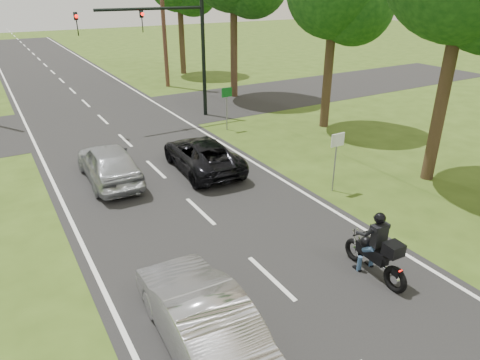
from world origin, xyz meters
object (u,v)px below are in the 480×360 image
silver_sedan (200,316)px  silver_suv (109,163)px  motorcycle_rider (378,252)px  sign_green (227,98)px  utility_pole_far (163,10)px  sign_white (337,148)px  dark_suv (202,155)px  traffic_signal (169,40)px

silver_sedan → silver_suv: size_ratio=0.99×
motorcycle_rider → sign_green: 12.52m
silver_suv → utility_pole_far: bearing=-118.4°
motorcycle_rider → silver_suv: bearing=116.8°
motorcycle_rider → sign_green: size_ratio=0.97×
utility_pole_far → sign_white: (-1.50, -19.02, -3.49)m
silver_sedan → sign_green: size_ratio=1.97×
motorcycle_rider → silver_suv: motorcycle_rider is taller
motorcycle_rider → utility_pole_far: size_ratio=0.21×
dark_suv → traffic_signal: (1.74, 6.93, 3.51)m
motorcycle_rider → traffic_signal: traffic_signal is taller
motorcycle_rider → sign_green: bearing=80.4°
dark_suv → sign_green: sign_green is taller
silver_sedan → utility_pole_far: size_ratio=0.42×
traffic_signal → utility_pole_far: (2.86, 8.00, 0.95)m
silver_suv → sign_white: (6.52, -4.84, 0.87)m
traffic_signal → sign_white: 11.39m
silver_sedan → silver_suv: bearing=-91.6°
silver_sedan → traffic_signal: bearing=-108.7°
motorcycle_rider → dark_suv: (-0.68, 8.30, -0.07)m
utility_pole_far → sign_green: bearing=-96.7°
motorcycle_rider → silver_sedan: bearing=179.6°
dark_suv → silver_suv: size_ratio=1.05×
silver_suv → sign_white: size_ratio=1.98×
traffic_signal → sign_green: size_ratio=3.00×
silver_suv → sign_green: bearing=-153.7°
dark_suv → motorcycle_rider: bearing=98.0°
utility_pole_far → sign_green: 11.63m
dark_suv → silver_sedan: bearing=66.9°
sign_white → sign_green: bearing=88.6°
traffic_signal → sign_green: traffic_signal is taller
sign_white → sign_green: size_ratio=1.00×
silver_suv → utility_pole_far: size_ratio=0.42×
traffic_signal → sign_green: bearing=-62.6°
dark_suv → sign_white: (3.10, -4.09, 0.97)m
silver_suv → traffic_signal: (5.15, 6.17, 3.41)m
sign_white → motorcycle_rider: bearing=-119.9°
traffic_signal → utility_pole_far: size_ratio=0.64×
traffic_signal → utility_pole_far: bearing=70.3°
silver_suv → sign_white: sign_white is taller
dark_suv → sign_white: 5.22m
utility_pole_far → silver_sedan: bearing=-110.5°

